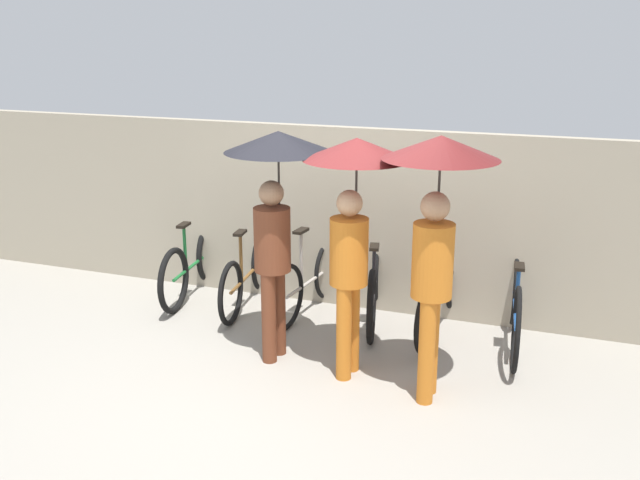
% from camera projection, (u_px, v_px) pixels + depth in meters
% --- Properties ---
extents(ground_plane, '(30.00, 30.00, 0.00)m').
position_uv_depth(ground_plane, '(280.00, 386.00, 5.94)').
color(ground_plane, gray).
extents(back_wall, '(11.47, 0.12, 1.91)m').
position_uv_depth(back_wall, '(352.00, 219.00, 7.43)').
color(back_wall, gray).
rests_on(back_wall, ground).
extents(parked_bicycle_0, '(0.44, 1.69, 1.08)m').
position_uv_depth(parked_bicycle_0, '(193.00, 264.00, 7.86)').
color(parked_bicycle_0, black).
rests_on(parked_bicycle_0, ground).
extents(parked_bicycle_1, '(0.44, 1.69, 1.00)m').
position_uv_depth(parked_bicycle_1, '(247.00, 274.00, 7.59)').
color(parked_bicycle_1, black).
rests_on(parked_bicycle_1, ground).
extents(parked_bicycle_2, '(0.44, 1.64, 1.00)m').
position_uv_depth(parked_bicycle_2, '(309.00, 280.00, 7.38)').
color(parked_bicycle_2, black).
rests_on(parked_bicycle_2, ground).
extents(parked_bicycle_3, '(0.57, 1.74, 1.02)m').
position_uv_depth(parked_bicycle_3, '(374.00, 286.00, 7.18)').
color(parked_bicycle_3, black).
rests_on(parked_bicycle_3, ground).
extents(parked_bicycle_4, '(0.44, 1.77, 1.08)m').
position_uv_depth(parked_bicycle_4, '(443.00, 296.00, 6.94)').
color(parked_bicycle_4, black).
rests_on(parked_bicycle_4, ground).
extents(parked_bicycle_5, '(0.44, 1.84, 1.08)m').
position_uv_depth(parked_bicycle_5, '(515.00, 305.00, 6.62)').
color(parked_bicycle_5, black).
rests_on(parked_bicycle_5, ground).
extents(pedestrian_leading, '(0.93, 0.93, 2.03)m').
position_uv_depth(pedestrian_leading, '(276.00, 186.00, 6.09)').
color(pedestrian_leading, brown).
rests_on(pedestrian_leading, ground).
extents(pedestrian_center, '(0.89, 0.89, 2.02)m').
position_uv_depth(pedestrian_center, '(354.00, 198.00, 5.78)').
color(pedestrian_center, '#C66B1E').
rests_on(pedestrian_center, ground).
extents(pedestrian_trailing, '(0.90, 0.90, 2.10)m').
position_uv_depth(pedestrian_trailing, '(437.00, 203.00, 5.39)').
color(pedestrian_trailing, '#C66B1E').
rests_on(pedestrian_trailing, ground).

